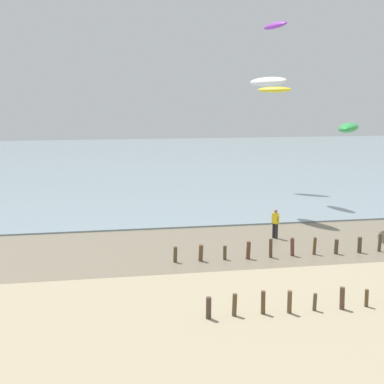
{
  "coord_description": "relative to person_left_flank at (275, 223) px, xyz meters",
  "views": [
    {
      "loc": [
        -4.01,
        -7.04,
        7.98
      ],
      "look_at": [
        -0.86,
        10.79,
        4.69
      ],
      "focal_mm": 48.86,
      "sensor_mm": 36.0,
      "label": 1
    }
  ],
  "objects": [
    {
      "name": "kite_aloft_6",
      "position": [
        4.9,
        1.45,
        5.28
      ],
      "size": [
        2.85,
        3.65,
        0.7
      ],
      "primitive_type": "ellipsoid",
      "rotation": [
        0.12,
        0.0,
        4.17
      ],
      "color": "green"
    },
    {
      "name": "sea",
      "position": [
        -5.75,
        38.23,
        -0.87
      ],
      "size": [
        160.0,
        70.0,
        0.1
      ],
      "primitive_type": "cube",
      "color": "#7F939E",
      "rests_on": "ground"
    },
    {
      "name": "kite_aloft_4",
      "position": [
        3.53,
        11.38,
        12.41
      ],
      "size": [
        1.73,
        2.98,
        0.79
      ],
      "primitive_type": "ellipsoid",
      "rotation": [
        -0.44,
        0.0,
        1.84
      ],
      "color": "purple"
    },
    {
      "name": "person_left_flank",
      "position": [
        0.0,
        0.0,
        0.0
      ],
      "size": [
        0.36,
        0.51,
        1.71
      ],
      "color": "#232328",
      "rests_on": "ground"
    },
    {
      "name": "kite_aloft_3",
      "position": [
        1.27,
        5.92,
        8.11
      ],
      "size": [
        2.47,
        3.58,
        0.81
      ],
      "primitive_type": "ellipsoid",
      "rotation": [
        0.27,
        0.0,
        5.13
      ],
      "color": "white"
    },
    {
      "name": "groyne_far",
      "position": [
        0.66,
        -3.44,
        -0.49
      ],
      "size": [
        14.67,
        0.35,
        0.98
      ],
      "color": "brown",
      "rests_on": "ground"
    },
    {
      "name": "wet_sand_strip",
      "position": [
        -5.75,
        -0.94,
        -0.91
      ],
      "size": [
        120.0,
        8.34,
        0.01
      ],
      "primitive_type": "cube",
      "color": "#7A6D59",
      "rests_on": "ground"
    },
    {
      "name": "kite_aloft_5",
      "position": [
        4.88,
        15.1,
        7.71
      ],
      "size": [
        2.98,
        2.61,
        0.66
      ],
      "primitive_type": "ellipsoid",
      "rotation": [
        0.21,
        0.0,
        5.64
      ],
      "color": "yellow"
    }
  ]
}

